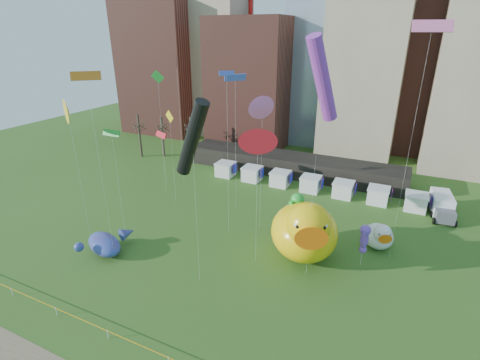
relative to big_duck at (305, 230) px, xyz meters
The scene contains 25 objects.
skyline 46.82m from the big_duck, 93.82° to the left, with size 101.00×23.00×68.00m.
pavilion 25.83m from the big_duck, 110.75° to the left, with size 38.00×6.00×3.20m, color black.
vendor_tents 18.71m from the big_duck, 102.80° to the left, with size 33.24×2.80×2.40m.
bare_trees 41.93m from the big_duck, 147.33° to the left, with size 8.44×6.44×8.50m.
caution_tape 18.84m from the big_duck, 105.98° to the right, with size 50.00×0.06×0.90m.
big_duck is the anchor object (origin of this frame).
small_duck 9.37m from the big_duck, 38.17° to the left, with size 4.46×4.99×3.49m.
seahorse_green 3.15m from the big_duck, 123.56° to the left, with size 2.06×2.29×6.50m.
seahorse_purple 6.11m from the big_duck, 11.90° to the left, with size 1.19×1.47×4.94m.
whale_inflatable 22.33m from the big_duck, 157.73° to the right, with size 6.07×6.78×2.38m.
box_truck 22.95m from the big_duck, 52.02° to the left, with size 3.28×6.81×2.78m.
kite_0 11.40m from the big_duck, 146.98° to the right, with size 2.40×1.39×14.86m.
kite_1 22.17m from the big_duck, 25.35° to the left, with size 3.34×1.24×24.18m.
kite_2 31.24m from the big_duck, 152.04° to the left, with size 1.15×1.56×20.13m.
kite_3 22.98m from the big_duck, 163.71° to the right, with size 2.20×0.36×13.68m.
kite_4 27.57m from the big_duck, 161.25° to the right, with size 2.26×1.67×16.96m.
kite_5 18.22m from the big_duck, behind, with size 1.43×1.26×19.45m.
kite_6 26.11m from the big_duck, 153.11° to the right, with size 2.14×2.03×19.99m.
kite_7 16.27m from the big_duck, 67.02° to the right, with size 2.88×4.48×23.23m.
kite_8 25.94m from the big_duck, 162.44° to the left, with size 2.59×1.47×9.72m.
kite_9 14.21m from the big_duck, 150.49° to the left, with size 1.40×2.44×16.68m.
kite_10 16.26m from the big_duck, 135.00° to the right, with size 4.40×2.48×18.38m.
kite_11 31.46m from the big_duck, 157.41° to the left, with size 1.73×0.97×18.00m.
kite_12 23.60m from the big_duck, 164.18° to the left, with size 1.64×0.55×13.47m.
kite_13 20.24m from the big_duck, 147.51° to the left, with size 2.16×2.36×18.41m.
Camera 1 is at (13.31, -15.49, 23.30)m, focal length 27.00 mm.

